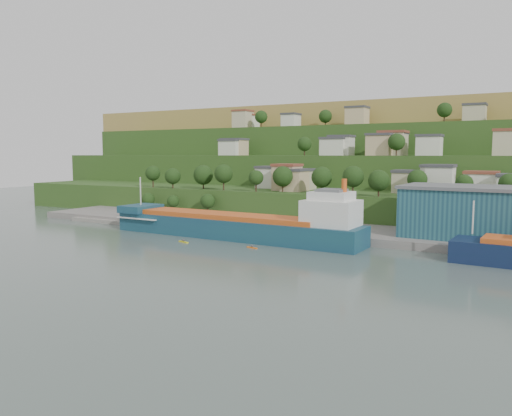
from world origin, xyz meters
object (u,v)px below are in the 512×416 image
Objects in this scene: cargo_ship_near at (240,227)px; warehouse at (468,212)px; kayak_orange at (252,247)px; caravan at (138,213)px.

cargo_ship_near is 2.30× the size of warehouse.
kayak_orange is (9.70, -10.54, -2.77)m from cargo_ship_near.
warehouse is (54.40, 18.55, 5.43)m from cargo_ship_near.
caravan reaches higher than kayak_orange.
cargo_ship_near is at bearing -16.58° from caravan.
warehouse is at bearing 1.71° from caravan.
warehouse is 5.31× the size of caravan.
kayak_orange is (-44.70, -29.08, -8.20)m from warehouse.
kayak_orange is at bearing -23.61° from caravan.
kayak_orange is (57.67, -23.57, -2.37)m from caravan.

